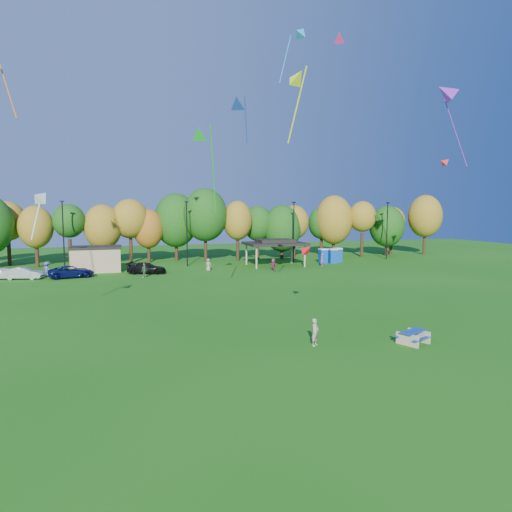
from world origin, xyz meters
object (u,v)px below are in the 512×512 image
object	(u,v)px
picnic_table	(413,336)
car_c	(71,272)
car_b	(24,273)
car_a	(6,273)
porta_potties	(331,256)
kite_flyer	(315,332)
car_d	(147,268)

from	to	relation	value
picnic_table	car_c	bearing A→B (deg)	99.06
car_b	car_a	bearing A→B (deg)	81.59
car_a	car_b	world-z (taller)	car_b
picnic_table	car_c	size ratio (longest dim) A/B	0.44
porta_potties	kite_flyer	bearing A→B (deg)	-117.43
car_c	car_a	bearing A→B (deg)	67.93
porta_potties	car_d	distance (m)	27.34
kite_flyer	car_d	world-z (taller)	kite_flyer
kite_flyer	car_c	distance (m)	36.65
porta_potties	car_c	bearing A→B (deg)	-172.57
porta_potties	car_d	bearing A→B (deg)	-172.14
car_a	kite_flyer	bearing A→B (deg)	-147.20
porta_potties	car_b	distance (m)	41.06
picnic_table	car_b	distance (m)	43.90
car_b	porta_potties	bearing A→B (deg)	-71.34
porta_potties	picnic_table	distance (m)	41.18
kite_flyer	car_b	bearing A→B (deg)	82.55
kite_flyer	car_a	xyz separation A→B (m)	(-23.39, 33.97, -0.13)
car_c	picnic_table	bearing A→B (deg)	-160.44
porta_potties	car_b	world-z (taller)	porta_potties
car_a	car_d	world-z (taller)	car_d
picnic_table	car_d	distance (m)	37.55
picnic_table	car_d	xyz separation A→B (m)	(-13.38, 35.09, 0.24)
car_c	car_d	size ratio (longest dim) A/B	1.06
porta_potties	kite_flyer	distance (m)	42.26
kite_flyer	car_a	bearing A→B (deg)	84.33
porta_potties	car_b	xyz separation A→B (m)	(-40.83, -4.32, -0.41)
picnic_table	car_c	world-z (taller)	car_c
car_b	kite_flyer	bearing A→B (deg)	-134.60
car_b	car_d	world-z (taller)	car_d
car_b	car_c	size ratio (longest dim) A/B	0.82
picnic_table	car_b	xyz separation A→B (m)	(-27.14, 34.51, 0.23)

